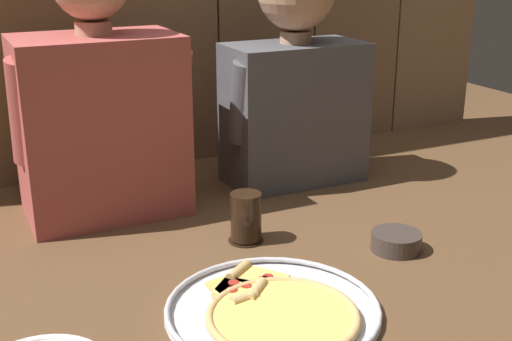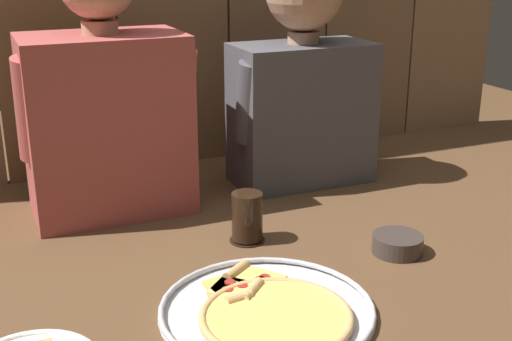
{
  "view_description": "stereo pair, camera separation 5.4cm",
  "coord_description": "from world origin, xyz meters",
  "px_view_note": "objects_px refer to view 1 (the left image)",
  "views": [
    {
      "loc": [
        -0.58,
        -1.02,
        0.61
      ],
      "look_at": [
        -0.03,
        0.1,
        0.18
      ],
      "focal_mm": 46.81,
      "sensor_mm": 36.0,
      "label": 1
    },
    {
      "loc": [
        -0.53,
        -1.05,
        0.61
      ],
      "look_at": [
        -0.03,
        0.1,
        0.18
      ],
      "focal_mm": 46.81,
      "sensor_mm": 36.0,
      "label": 2
    }
  ],
  "objects_px": {
    "pizza_tray": "(275,310)",
    "diner_right": "(295,73)",
    "drinking_glass": "(246,218)",
    "diner_left": "(99,98)",
    "dipping_bowl": "(396,240)"
  },
  "relations": [
    {
      "from": "drinking_glass",
      "to": "diner_right",
      "type": "bearing_deg",
      "value": 46.98
    },
    {
      "from": "pizza_tray",
      "to": "diner_right",
      "type": "height_order",
      "value": "diner_right"
    },
    {
      "from": "pizza_tray",
      "to": "drinking_glass",
      "type": "bearing_deg",
      "value": 74.4
    },
    {
      "from": "drinking_glass",
      "to": "diner_right",
      "type": "xyz_separation_m",
      "value": [
        0.28,
        0.3,
        0.24
      ]
    },
    {
      "from": "pizza_tray",
      "to": "diner_right",
      "type": "xyz_separation_m",
      "value": [
        0.36,
        0.59,
        0.28
      ]
    },
    {
      "from": "pizza_tray",
      "to": "dipping_bowl",
      "type": "bearing_deg",
      "value": 19.01
    },
    {
      "from": "diner_right",
      "to": "drinking_glass",
      "type": "bearing_deg",
      "value": -133.02
    },
    {
      "from": "diner_left",
      "to": "diner_right",
      "type": "relative_size",
      "value": 1.04
    },
    {
      "from": "dipping_bowl",
      "to": "diner_right",
      "type": "relative_size",
      "value": 0.18
    },
    {
      "from": "diner_left",
      "to": "diner_right",
      "type": "height_order",
      "value": "diner_left"
    },
    {
      "from": "dipping_bowl",
      "to": "diner_left",
      "type": "relative_size",
      "value": 0.17
    },
    {
      "from": "diner_left",
      "to": "diner_right",
      "type": "bearing_deg",
      "value": 0.11
    },
    {
      "from": "drinking_glass",
      "to": "diner_left",
      "type": "bearing_deg",
      "value": 127.1
    },
    {
      "from": "dipping_bowl",
      "to": "pizza_tray",
      "type": "bearing_deg",
      "value": -160.99
    },
    {
      "from": "diner_right",
      "to": "diner_left",
      "type": "bearing_deg",
      "value": -179.89
    }
  ]
}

